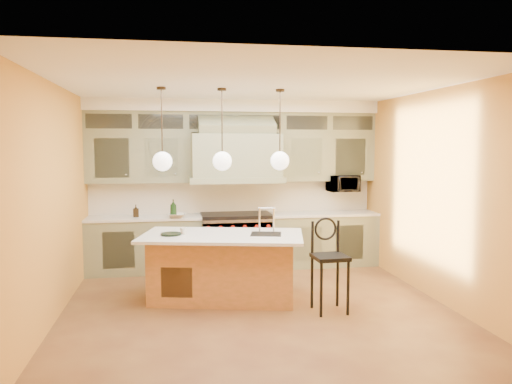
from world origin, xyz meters
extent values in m
plane|color=#56301D|center=(0.00, 0.00, 0.00)|extent=(5.00, 5.00, 0.00)
plane|color=white|center=(0.00, 0.00, 2.90)|extent=(5.00, 5.00, 0.00)
plane|color=gold|center=(0.00, 2.50, 1.45)|extent=(5.00, 0.00, 5.00)
plane|color=gold|center=(0.00, -2.50, 1.45)|extent=(5.00, 0.00, 5.00)
plane|color=gold|center=(-2.50, 0.00, 1.45)|extent=(0.00, 5.00, 5.00)
plane|color=gold|center=(2.50, 0.00, 1.45)|extent=(0.00, 5.00, 5.00)
cube|color=gray|center=(-1.55, 2.17, 0.45)|extent=(1.90, 0.65, 0.90)
cube|color=gray|center=(1.55, 2.17, 0.45)|extent=(1.90, 0.65, 0.90)
cube|color=silver|center=(-1.55, 2.17, 0.92)|extent=(1.90, 0.68, 0.04)
cube|color=silver|center=(1.55, 2.17, 0.92)|extent=(1.90, 0.68, 0.04)
cube|color=silver|center=(0.00, 2.48, 1.22)|extent=(5.00, 0.04, 0.56)
cube|color=gray|center=(-1.62, 2.33, 1.93)|extent=(1.75, 0.35, 0.85)
cube|color=gray|center=(1.62, 2.33, 1.93)|extent=(1.75, 0.35, 0.85)
cube|color=gray|center=(0.00, 2.15, 1.95)|extent=(1.50, 0.70, 0.75)
cube|color=gray|center=(0.00, 2.15, 1.55)|extent=(1.60, 0.76, 0.10)
cube|color=#333833|center=(0.00, 2.33, 2.53)|extent=(5.00, 0.35, 0.35)
cube|color=white|center=(0.00, 2.31, 2.80)|extent=(5.00, 0.47, 0.20)
cube|color=silver|center=(0.00, 2.15, 0.45)|extent=(1.20, 0.70, 0.90)
cube|color=black|center=(0.00, 2.15, 0.93)|extent=(1.20, 0.70, 0.06)
cube|color=silver|center=(0.00, 1.83, 0.78)|extent=(1.20, 0.06, 0.14)
cube|color=olive|center=(-0.40, 0.45, 0.44)|extent=(2.08, 1.32, 0.88)
cube|color=silver|center=(-0.41, 0.40, 0.90)|extent=(2.38, 1.62, 0.04)
cube|color=black|center=(0.18, 0.32, 0.90)|extent=(0.48, 0.45, 0.05)
cylinder|color=black|center=(0.73, -0.49, 0.35)|extent=(0.04, 0.04, 0.69)
cylinder|color=black|center=(1.09, -0.47, 0.35)|extent=(0.04, 0.04, 0.69)
cylinder|color=black|center=(0.71, -0.13, 0.35)|extent=(0.04, 0.04, 0.69)
cylinder|color=black|center=(1.07, -0.11, 0.35)|extent=(0.04, 0.04, 0.69)
cube|color=black|center=(0.90, -0.30, 0.71)|extent=(0.44, 0.44, 0.05)
torus|color=black|center=(0.89, -0.12, 1.05)|extent=(0.30, 0.05, 0.30)
imported|color=black|center=(1.95, 2.25, 1.45)|extent=(0.54, 0.37, 0.30)
imported|color=black|center=(-1.07, 2.00, 1.09)|extent=(0.13, 0.13, 0.30)
imported|color=black|center=(-1.69, 2.15, 1.04)|extent=(0.10, 0.10, 0.21)
imported|color=beige|center=(-1.01, 1.92, 0.98)|extent=(0.31, 0.31, 0.07)
imported|color=silver|center=(-0.93, 0.50, 0.96)|extent=(0.10, 0.10, 0.09)
cylinder|color=#2D2319|center=(-1.20, 0.45, 2.88)|extent=(0.12, 0.12, 0.03)
cylinder|color=#2D2319|center=(-1.20, 0.45, 2.44)|extent=(0.02, 0.02, 0.93)
sphere|color=white|center=(-1.20, 0.45, 1.92)|extent=(0.26, 0.26, 0.26)
cylinder|color=#2D2319|center=(-0.40, 0.45, 2.88)|extent=(0.12, 0.12, 0.03)
cylinder|color=#2D2319|center=(-0.40, 0.45, 2.44)|extent=(0.02, 0.02, 0.93)
sphere|color=white|center=(-0.40, 0.45, 1.92)|extent=(0.26, 0.26, 0.26)
cylinder|color=#2D2319|center=(0.40, 0.45, 2.88)|extent=(0.12, 0.12, 0.03)
cylinder|color=#2D2319|center=(0.40, 0.45, 2.44)|extent=(0.02, 0.02, 0.93)
sphere|color=white|center=(0.40, 0.45, 1.92)|extent=(0.26, 0.26, 0.26)
camera|label=1|loc=(-1.06, -6.32, 2.14)|focal=35.00mm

